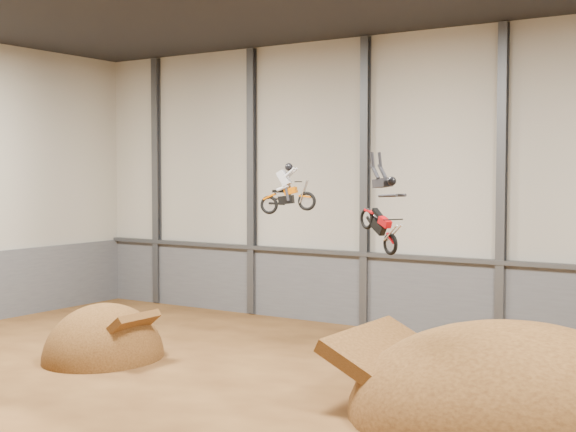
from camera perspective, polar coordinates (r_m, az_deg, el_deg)
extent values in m
plane|color=#4B2C14|center=(25.36, -3.57, -13.98)|extent=(40.00, 40.00, 0.00)
cube|color=#B8B3A3|center=(37.40, 10.19, 2.33)|extent=(40.00, 0.10, 14.00)
cube|color=#5A5C62|center=(37.73, 10.05, -5.66)|extent=(39.80, 0.18, 3.50)
cube|color=#47494F|center=(37.36, 9.99, -2.97)|extent=(39.80, 0.35, 0.20)
cube|color=#47494F|center=(46.30, -9.33, 2.46)|extent=(0.40, 0.36, 13.90)
cube|color=#47494F|center=(42.11, -2.59, 2.45)|extent=(0.40, 0.36, 13.90)
cube|color=#47494F|center=(38.63, 5.50, 2.39)|extent=(0.40, 0.36, 13.90)
cube|color=#47494F|center=(36.05, 14.96, 2.26)|extent=(0.40, 0.36, 13.90)
ellipsoid|color=#412610|center=(33.43, -12.96, -9.87)|extent=(4.47, 5.16, 4.47)
ellipsoid|color=#412610|center=(25.64, 15.87, -13.90)|extent=(10.31, 9.12, 5.95)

